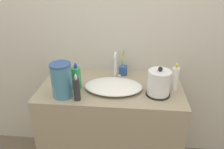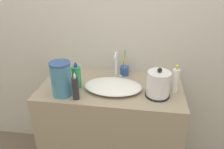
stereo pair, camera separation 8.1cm
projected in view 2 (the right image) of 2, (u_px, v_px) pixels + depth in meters
name	position (u px, v px, depth m)	size (l,w,h in m)	color
wall_back	(117.00, 20.00, 1.78)	(6.00, 0.04, 2.60)	beige
vanity_counter	(111.00, 129.00, 1.89)	(1.10, 0.58, 0.86)	gray
sink_basin	(113.00, 86.00, 1.64)	(0.43, 0.29, 0.06)	white
faucet	(116.00, 66.00, 1.73)	(0.06, 0.12, 0.24)	silver
electric_kettle	(158.00, 85.00, 1.53)	(0.17, 0.17, 0.22)	black
toothbrush_cup	(124.00, 70.00, 1.86)	(0.07, 0.07, 0.22)	#2D519E
lotion_bottle	(175.00, 81.00, 1.58)	(0.05, 0.05, 0.22)	white
shampoo_bottle	(77.00, 77.00, 1.65)	(0.07, 0.07, 0.21)	#2D9956
mouthwash_bottle	(75.00, 88.00, 1.50)	(0.05, 0.05, 0.21)	#28282D
water_pitcher	(61.00, 79.00, 1.53)	(0.15, 0.15, 0.25)	teal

